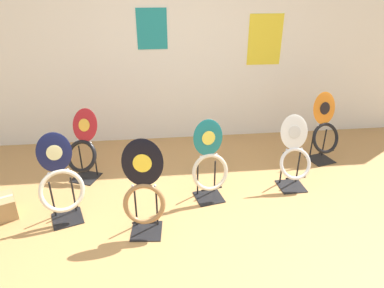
# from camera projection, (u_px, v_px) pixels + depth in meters

# --- Properties ---
(ground_plane) EXTENTS (14.00, 14.00, 0.00)m
(ground_plane) POSITION_uv_depth(u_px,v_px,m) (192.00, 258.00, 2.90)
(ground_plane) COLOR #B7844C
(wall_back) EXTENTS (8.00, 0.07, 2.60)m
(wall_back) POSITION_uv_depth(u_px,v_px,m) (171.00, 47.00, 4.51)
(wall_back) COLOR silver
(wall_back) RESTS_ON ground_plane
(toilet_seat_display_teal_sax) EXTENTS (0.42, 0.33, 0.88)m
(toilet_seat_display_teal_sax) POSITION_uv_depth(u_px,v_px,m) (209.00, 165.00, 3.51)
(toilet_seat_display_teal_sax) COLOR black
(toilet_seat_display_teal_sax) RESTS_ON ground_plane
(toilet_seat_display_navy_moon) EXTENTS (0.45, 0.36, 0.89)m
(toilet_seat_display_navy_moon) POSITION_uv_depth(u_px,v_px,m) (60.00, 183.00, 3.19)
(toilet_seat_display_navy_moon) COLOR black
(toilet_seat_display_navy_moon) RESTS_ON ground_plane
(toilet_seat_display_crimson_swirl) EXTENTS (0.45, 0.45, 0.81)m
(toilet_seat_display_crimson_swirl) POSITION_uv_depth(u_px,v_px,m) (83.00, 148.00, 3.90)
(toilet_seat_display_crimson_swirl) COLOR black
(toilet_seat_display_crimson_swirl) RESTS_ON ground_plane
(toilet_seat_display_orange_sun) EXTENTS (0.42, 0.35, 0.88)m
(toilet_seat_display_orange_sun) POSITION_uv_depth(u_px,v_px,m) (325.00, 132.00, 4.28)
(toilet_seat_display_orange_sun) COLOR black
(toilet_seat_display_orange_sun) RESTS_ON ground_plane
(toilet_seat_display_white_plain) EXTENTS (0.36, 0.33, 0.81)m
(toilet_seat_display_white_plain) POSITION_uv_depth(u_px,v_px,m) (294.00, 157.00, 3.73)
(toilet_seat_display_white_plain) COLOR black
(toilet_seat_display_white_plain) RESTS_ON ground_plane
(toilet_seat_display_jazz_black) EXTENTS (0.39, 0.31, 0.93)m
(toilet_seat_display_jazz_black) POSITION_uv_depth(u_px,v_px,m) (144.00, 193.00, 3.01)
(toilet_seat_display_jazz_black) COLOR black
(toilet_seat_display_jazz_black) RESTS_ON ground_plane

